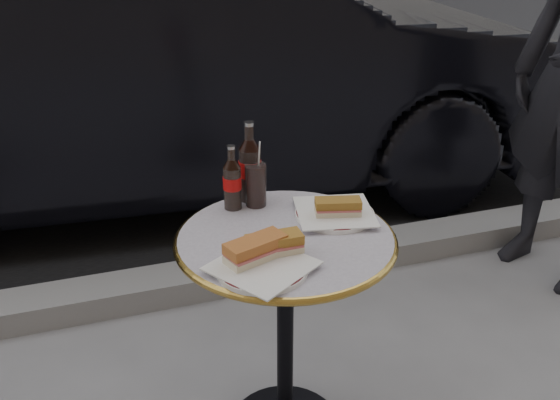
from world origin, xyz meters
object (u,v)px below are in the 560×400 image
object	(u,v)px
plate_right	(335,214)
cola_bottle_left	(232,177)
cola_glass	(256,185)
bistro_table	(285,341)
cola_bottle_right	(250,162)
parked_car	(177,65)
plate_left	(262,268)

from	to	relation	value
plate_right	cola_bottle_left	distance (m)	0.32
plate_right	cola_glass	bearing A→B (deg)	143.78
cola_glass	cola_bottle_left	bearing A→B (deg)	178.85
bistro_table	plate_right	bearing A→B (deg)	21.34
cola_bottle_right	parked_car	size ratio (longest dim) A/B	0.06
bistro_table	cola_bottle_right	size ratio (longest dim) A/B	2.89
plate_left	plate_right	xyz separation A→B (m)	(0.29, 0.22, 0.00)
bistro_table	cola_bottle_right	bearing A→B (deg)	96.20
cola_bottle_left	parked_car	world-z (taller)	parked_car
cola_bottle_left	cola_glass	world-z (taller)	cola_bottle_left
cola_bottle_right	plate_left	bearing A→B (deg)	-101.86
plate_left	plate_right	world-z (taller)	same
cola_bottle_right	bistro_table	bearing A→B (deg)	-83.80
plate_left	cola_glass	size ratio (longest dim) A/B	1.73
cola_glass	parked_car	bearing A→B (deg)	87.72
bistro_table	cola_bottle_right	xyz separation A→B (m)	(-0.03, 0.26, 0.49)
plate_left	cola_bottle_right	world-z (taller)	cola_bottle_right
cola_bottle_left	cola_bottle_right	world-z (taller)	cola_bottle_right
bistro_table	parked_car	world-z (taller)	parked_car
cola_glass	parked_car	distance (m)	1.84
plate_right	cola_bottle_left	xyz separation A→B (m)	(-0.27, 0.15, 0.09)
cola_bottle_right	cola_glass	size ratio (longest dim) A/B	1.87
cola_bottle_left	cola_bottle_right	bearing A→B (deg)	32.23
plate_left	parked_car	bearing A→B (deg)	85.72
bistro_table	cola_glass	bearing A→B (deg)	96.12
cola_glass	plate_left	bearing A→B (deg)	-103.97
plate_left	parked_car	size ratio (longest dim) A/B	0.05
cola_bottle_left	cola_bottle_right	xyz separation A→B (m)	(0.07, 0.04, 0.03)
cola_bottle_left	parked_car	distance (m)	1.84
plate_left	cola_bottle_left	world-z (taller)	cola_bottle_left
plate_left	cola_glass	distance (m)	0.38
plate_right	cola_glass	size ratio (longest dim) A/B	1.73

